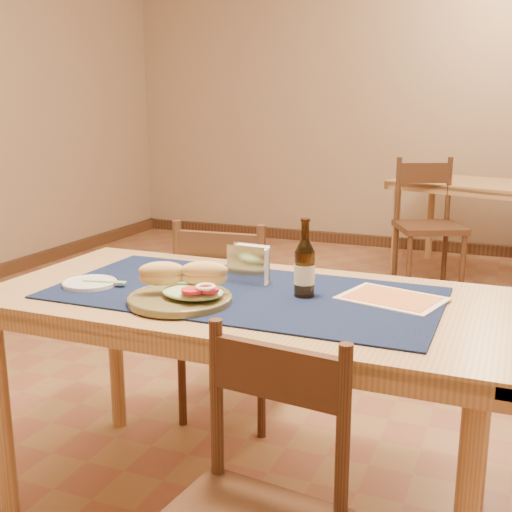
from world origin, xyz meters
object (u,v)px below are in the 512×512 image
at_px(chair_main_far, 231,316).
at_px(beer_bottle, 305,268).
at_px(sandwich_plate, 184,292).
at_px(back_table, 498,194).
at_px(napkin_holder, 249,265).
at_px(main_table, 244,319).

distance_m(chair_main_far, beer_bottle, 0.83).
bearing_deg(beer_bottle, chair_main_far, 132.40).
distance_m(chair_main_far, sandwich_plate, 0.83).
height_order(back_table, sandwich_plate, sandwich_plate).
relative_size(back_table, chair_main_far, 1.92).
height_order(beer_bottle, napkin_holder, beer_bottle).
distance_m(main_table, chair_main_far, 0.68).
distance_m(main_table, back_table, 3.47).
xyz_separation_m(chair_main_far, beer_bottle, (0.50, -0.54, 0.39)).
height_order(back_table, napkin_holder, napkin_holder).
distance_m(sandwich_plate, napkin_holder, 0.29).
bearing_deg(beer_bottle, sandwich_plate, -147.95).
height_order(main_table, chair_main_far, chair_main_far).
relative_size(back_table, napkin_holder, 11.53).
relative_size(chair_main_far, napkin_holder, 6.01).
height_order(main_table, napkin_holder, napkin_holder).
distance_m(beer_bottle, napkin_holder, 0.23).
xyz_separation_m(back_table, beer_bottle, (-0.44, -3.38, 0.18)).
bearing_deg(main_table, beer_bottle, 9.42).
distance_m(back_table, chair_main_far, 3.00).
bearing_deg(beer_bottle, napkin_holder, 161.29).
relative_size(sandwich_plate, beer_bottle, 1.30).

